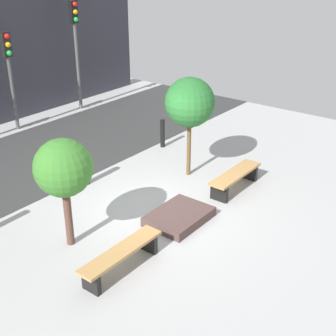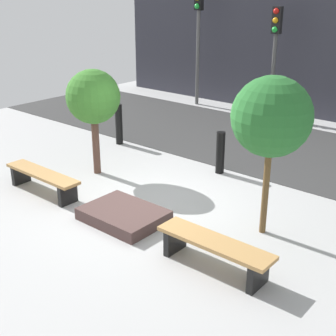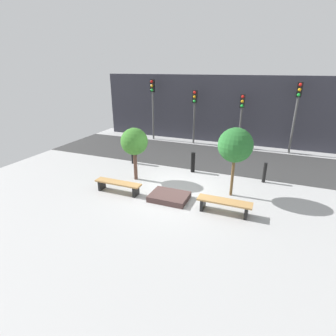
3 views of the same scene
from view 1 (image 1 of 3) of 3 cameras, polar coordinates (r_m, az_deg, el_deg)
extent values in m
plane|color=#AAAAAA|center=(10.99, -1.81, -5.18)|extent=(18.00, 18.00, 0.00)
cube|color=#343434|center=(14.13, -16.65, 0.91)|extent=(18.00, 4.35, 0.01)
cube|color=black|center=(8.61, -9.33, -13.59)|extent=(0.10, 0.40, 0.39)
cube|color=black|center=(9.51, -2.40, -9.08)|extent=(0.10, 0.40, 0.39)
cube|color=#B2844C|center=(8.91, -5.73, -10.07)|extent=(1.93, 0.41, 0.06)
cube|color=black|center=(11.37, 6.27, -3.04)|extent=(0.10, 0.46, 0.41)
cube|color=black|center=(12.54, 9.85, -0.50)|extent=(0.10, 0.46, 0.41)
cube|color=#B2844C|center=(11.84, 8.22, -0.70)|extent=(1.84, 0.46, 0.06)
cube|color=#4E3835|center=(10.53, 1.37, -5.94)|extent=(1.42, 1.06, 0.22)
cylinder|color=brown|center=(9.67, -12.09, -5.49)|extent=(0.16, 0.16, 1.41)
sphere|color=#39792B|center=(9.20, -12.66, 0.03)|extent=(1.16, 1.16, 1.16)
cylinder|color=brown|center=(12.38, 2.56, 2.74)|extent=(0.11, 0.11, 1.67)
sphere|color=#27682C|center=(11.98, 2.67, 8.01)|extent=(1.28, 1.28, 1.28)
cylinder|color=black|center=(12.18, -10.08, 0.11)|extent=(0.19, 0.19, 0.95)
cylinder|color=black|center=(14.34, -0.67, 4.27)|extent=(0.14, 0.14, 0.89)
cylinder|color=#4B4B4B|center=(16.34, -18.53, 9.87)|extent=(0.12, 0.12, 3.22)
cube|color=black|center=(16.10, -19.13, 14.05)|extent=(0.28, 0.16, 0.78)
sphere|color=red|center=(15.97, -19.04, 14.94)|extent=(0.17, 0.17, 0.17)
sphere|color=orange|center=(16.01, -18.91, 14.03)|extent=(0.17, 0.17, 0.17)
sphere|color=green|center=(16.05, -18.78, 13.12)|extent=(0.17, 0.17, 0.17)
cylinder|color=#515151|center=(17.98, -11.03, 13.17)|extent=(0.12, 0.12, 3.95)
cube|color=black|center=(17.73, -11.46, 18.17)|extent=(0.28, 0.16, 0.78)
sphere|color=red|center=(17.63, -11.29, 19.00)|extent=(0.17, 0.17, 0.17)
sphere|color=orange|center=(17.65, -11.22, 18.16)|extent=(0.17, 0.17, 0.17)
sphere|color=green|center=(17.68, -11.15, 17.33)|extent=(0.17, 0.17, 0.17)
camera|label=2|loc=(12.81, 37.83, 12.82)|focal=50.00mm
camera|label=3|loc=(10.95, 54.05, 10.60)|focal=28.00mm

